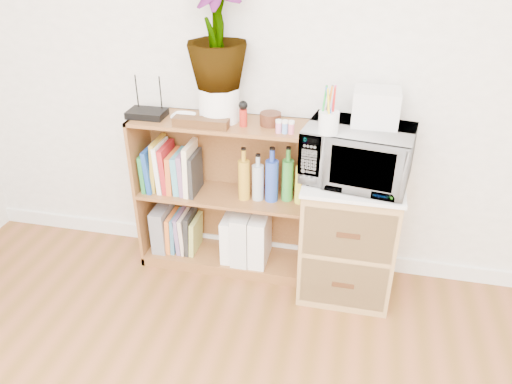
% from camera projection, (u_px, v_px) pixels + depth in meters
% --- Properties ---
extents(skirting_board, '(4.00, 0.02, 0.10)m').
position_uv_depth(skirting_board, '(283.00, 250.00, 3.20)').
color(skirting_board, white).
rests_on(skirting_board, ground).
extents(bookshelf, '(1.00, 0.30, 0.95)m').
position_uv_depth(bookshelf, '(222.00, 197.00, 2.94)').
color(bookshelf, brown).
rests_on(bookshelf, ground).
extents(wicker_unit, '(0.50, 0.45, 0.70)m').
position_uv_depth(wicker_unit, '(348.00, 237.00, 2.79)').
color(wicker_unit, '#9E7542').
rests_on(wicker_unit, ground).
extents(microwave, '(0.58, 0.44, 0.29)m').
position_uv_depth(microwave, '(357.00, 154.00, 2.53)').
color(microwave, white).
rests_on(microwave, wicker_unit).
extents(pen_cup, '(0.10, 0.10, 0.11)m').
position_uv_depth(pen_cup, '(329.00, 122.00, 2.37)').
color(pen_cup, white).
rests_on(pen_cup, microwave).
extents(small_appliance, '(0.22, 0.19, 0.18)m').
position_uv_depth(small_appliance, '(376.00, 107.00, 2.46)').
color(small_appliance, silver).
rests_on(small_appliance, microwave).
extents(router, '(0.21, 0.14, 0.04)m').
position_uv_depth(router, '(147.00, 113.00, 2.76)').
color(router, black).
rests_on(router, bookshelf).
extents(white_bowl, '(0.13, 0.13, 0.03)m').
position_uv_depth(white_bowl, '(183.00, 118.00, 2.71)').
color(white_bowl, white).
rests_on(white_bowl, bookshelf).
extents(plant_pot, '(0.22, 0.22, 0.19)m').
position_uv_depth(plant_pot, '(219.00, 104.00, 2.68)').
color(plant_pot, white).
rests_on(plant_pot, bookshelf).
extents(potted_plant, '(0.32, 0.32, 0.58)m').
position_uv_depth(potted_plant, '(216.00, 31.00, 2.49)').
color(potted_plant, '#2B6D2E').
rests_on(potted_plant, plant_pot).
extents(trinket_box, '(0.30, 0.07, 0.05)m').
position_uv_depth(trinket_box, '(201.00, 123.00, 2.62)').
color(trinket_box, '#391E0F').
rests_on(trinket_box, bookshelf).
extents(kokeshi_doll, '(0.04, 0.04, 0.09)m').
position_uv_depth(kokeshi_doll, '(243.00, 118.00, 2.62)').
color(kokeshi_doll, '#A91F14').
rests_on(kokeshi_doll, bookshelf).
extents(wooden_bowl, '(0.11, 0.11, 0.07)m').
position_uv_depth(wooden_bowl, '(270.00, 119.00, 2.65)').
color(wooden_bowl, '#3B1B10').
rests_on(wooden_bowl, bookshelf).
extents(paint_jars, '(0.11, 0.04, 0.06)m').
position_uv_depth(paint_jars, '(285.00, 128.00, 2.54)').
color(paint_jars, pink).
rests_on(paint_jars, bookshelf).
extents(file_box, '(0.09, 0.23, 0.28)m').
position_uv_depth(file_box, '(163.00, 226.00, 3.14)').
color(file_box, slate).
rests_on(file_box, bookshelf).
extents(magazine_holder_left, '(0.09, 0.23, 0.28)m').
position_uv_depth(magazine_holder_left, '(232.00, 236.00, 3.05)').
color(magazine_holder_left, white).
rests_on(magazine_holder_left, bookshelf).
extents(magazine_holder_mid, '(0.10, 0.26, 0.32)m').
position_uv_depth(magazine_holder_mid, '(243.00, 235.00, 3.03)').
color(magazine_holder_mid, silver).
rests_on(magazine_holder_mid, bookshelf).
extents(magazine_holder_right, '(0.10, 0.25, 0.31)m').
position_uv_depth(magazine_holder_right, '(260.00, 238.00, 3.01)').
color(magazine_holder_right, white).
rests_on(magazine_holder_right, bookshelf).
extents(cookbooks, '(0.32, 0.20, 0.30)m').
position_uv_depth(cookbooks, '(172.00, 168.00, 2.92)').
color(cookbooks, '#1F7534').
rests_on(cookbooks, bookshelf).
extents(liquor_bottles, '(0.38, 0.07, 0.32)m').
position_uv_depth(liquor_bottles, '(272.00, 176.00, 2.80)').
color(liquor_bottles, gold).
rests_on(liquor_bottles, bookshelf).
extents(lower_books, '(0.20, 0.19, 0.27)m').
position_uv_depth(lower_books, '(184.00, 231.00, 3.12)').
color(lower_books, orange).
rests_on(lower_books, bookshelf).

